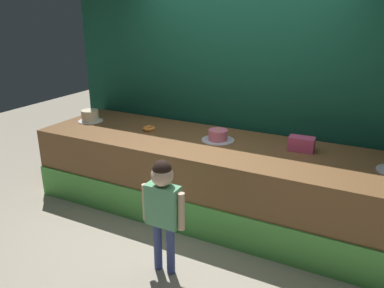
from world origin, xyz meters
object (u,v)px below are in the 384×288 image
child_figure (163,202)px  cake_center (218,136)px  pink_box (301,144)px  cake_left (90,116)px  donut (149,128)px

child_figure → cake_center: size_ratio=2.93×
pink_box → cake_left: 2.63m
cake_left → cake_center: size_ratio=0.86×
donut → cake_center: bearing=2.3°
cake_left → cake_center: cake_center is taller
donut → pink_box: bearing=4.7°
child_figure → cake_left: 2.16m
child_figure → donut: bearing=127.6°
pink_box → donut: pink_box is taller
donut → cake_center: size_ratio=0.42×
child_figure → cake_left: (-1.80, 1.17, 0.22)m
child_figure → cake_center: child_figure is taller
child_figure → donut: (-0.93, 1.21, 0.17)m
pink_box → donut: bearing=-175.3°
child_figure → pink_box: child_figure is taller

